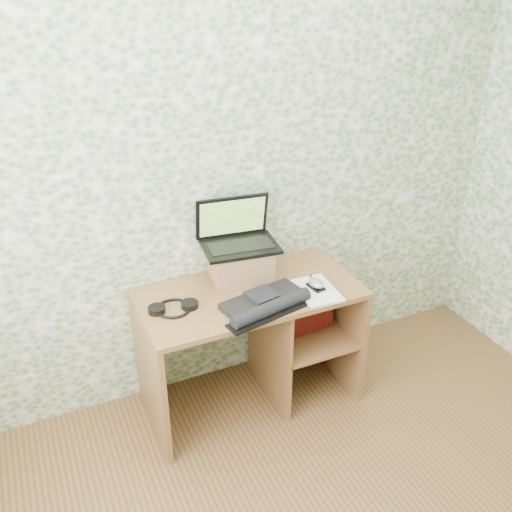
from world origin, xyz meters
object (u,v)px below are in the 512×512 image
laptop (237,235)px  keyboard (266,303)px  notepad (316,291)px  desk (260,325)px  riser (240,263)px

laptop → keyboard: 0.44m
keyboard → laptop: bearing=79.1°
laptop → keyboard: (0.01, -0.37, -0.23)m
notepad → laptop: bearing=136.5°
desk → keyboard: 0.37m
riser → notepad: size_ratio=1.09×
keyboard → desk: bearing=61.2°
desk → keyboard: bearing=-106.9°
desk → riser: riser is taller
riser → laptop: bearing=90.0°
desk → notepad: 0.41m
desk → keyboard: size_ratio=2.33×
riser → keyboard: (0.01, -0.33, -0.07)m
laptop → notepad: 0.53m
riser → desk: bearing=-58.8°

